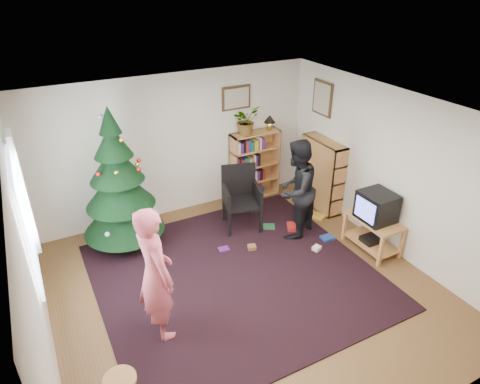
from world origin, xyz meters
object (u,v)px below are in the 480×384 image
crt_tv (377,206)px  armchair (239,194)px  bookshelf_right (322,174)px  person_by_chair (296,190)px  bookshelf_back (255,164)px  picture_back (236,98)px  tv_stand (373,231)px  table_lamp (270,120)px  picture_right (323,98)px  christmas_tree (119,191)px  potted_plant (246,120)px  person_standing (155,274)px

crt_tv → armchair: (-1.51, 1.64, -0.19)m
bookshelf_right → person_by_chair: person_by_chair is taller
bookshelf_back → bookshelf_right: bearing=-47.0°
picture_back → armchair: size_ratio=0.51×
bookshelf_right → tv_stand: (-0.12, -1.50, -0.34)m
picture_back → crt_tv: (1.07, -2.57, -1.18)m
crt_tv → table_lamp: 2.58m
picture_right → christmas_tree: (-3.65, 0.14, -1.00)m
picture_back → potted_plant: 0.43m
bookshelf_back → crt_tv: 2.55m
picture_right → armchair: 2.24m
bookshelf_back → bookshelf_right: 1.27m
picture_back → bookshelf_back: picture_back is taller
christmas_tree → person_by_chair: christmas_tree is taller
tv_stand → person_standing: size_ratio=0.50×
christmas_tree → armchair: (1.89, -0.34, -0.37)m
crt_tv → armchair: bearing=132.6°
crt_tv → bookshelf_right: bearing=85.3°
bookshelf_right → potted_plant: 1.68m
person_by_chair → bookshelf_back: bearing=-121.3°
picture_back → potted_plant: size_ratio=1.06×
tv_stand → potted_plant: 2.89m
tv_stand → table_lamp: bearing=100.4°
tv_stand → picture_back: bearing=112.6°
picture_back → picture_right: picture_right is taller
potted_plant → table_lamp: size_ratio=1.82×
table_lamp → tv_stand: bearing=-79.6°
bookshelf_back → person_by_chair: size_ratio=0.78×
bookshelf_right → bookshelf_back: bearing=43.0°
christmas_tree → crt_tv: 3.93m
person_standing → person_by_chair: bearing=-77.7°
crt_tv → potted_plant: bearing=111.2°
picture_right → crt_tv: picture_right is taller
person_by_chair → potted_plant: 1.68m
bookshelf_right → person_by_chair: size_ratio=0.78×
picture_right → tv_stand: bearing=-97.9°
bookshelf_right → armchair: size_ratio=1.22×
picture_right → potted_plant: picture_right is taller
table_lamp → person_standing: bearing=-140.3°
tv_stand → table_lamp: 2.74m
bookshelf_right → tv_stand: bookshelf_right is taller
table_lamp → potted_plant: bearing=180.0°
picture_back → bookshelf_back: 1.33m
bookshelf_right → table_lamp: (-0.57, 0.93, 0.83)m
armchair → person_by_chair: (0.66, -0.72, 0.26)m
christmas_tree → table_lamp: christmas_tree is taller
christmas_tree → person_by_chair: bearing=-22.6°
potted_plant → crt_tv: bearing=-68.8°
picture_back → person_by_chair: picture_back is taller
christmas_tree → potted_plant: (2.45, 0.45, 0.61)m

